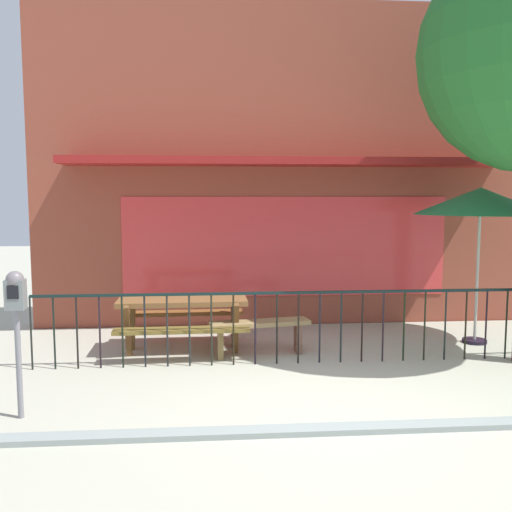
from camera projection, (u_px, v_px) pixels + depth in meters
ground at (338, 413)px, 5.71m from camera, size 40.00×40.00×0.00m
pub_storefront at (285, 167)px, 9.61m from camera, size 8.51×1.32×5.44m
patio_fence_front at (309, 314)px, 7.36m from camera, size 7.17×0.04×0.97m
picnic_table_left at (183, 309)px, 7.92m from camera, size 1.83×1.40×0.79m
patio_umbrella at (480, 202)px, 8.23m from camera, size 1.92×1.92×2.34m
patio_bench at (260, 330)px, 7.77m from camera, size 1.43×0.55×0.48m
parking_meter_near at (16, 305)px, 5.47m from camera, size 0.18×0.17×1.48m
curb_edge at (349, 431)px, 5.26m from camera, size 11.91×0.20×0.11m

